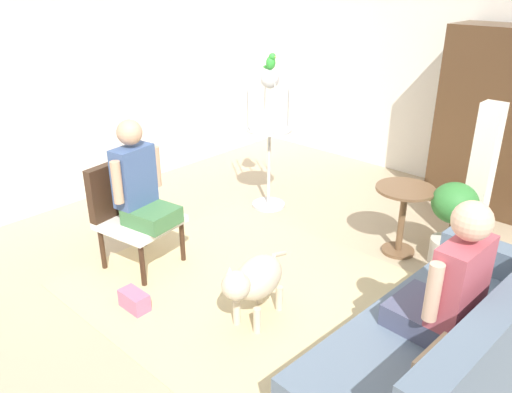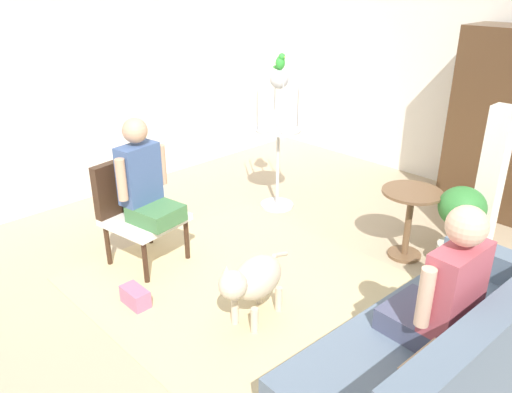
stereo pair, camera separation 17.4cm
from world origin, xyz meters
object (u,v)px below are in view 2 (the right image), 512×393
Objects in this scene: armchair at (135,204)px; dog at (253,280)px; couch at (442,357)px; person_on_armchair at (144,180)px; potted_plant at (460,221)px; round_end_table at (410,213)px; handbag at (135,297)px; parrot at (280,62)px; person_on_couch at (445,289)px; bird_cage_stand at (278,131)px; column_lamp at (490,185)px.

armchair is 1.18× the size of dog.
couch is 2.73m from armchair.
person_on_armchair is at bearing -176.28° from dog.
potted_plant is at bearing 43.81° from person_on_armchair.
round_end_table is 2.43m from handbag.
couch is 2.61m from person_on_armchair.
round_end_table is 1.91m from parrot.
dog is (1.23, 0.08, -0.44)m from person_on_armchair.
person_on_couch is 1.15× the size of potted_plant.
armchair is 1.72m from bird_cage_stand.
column_lamp is at bearing 60.86° from handbag.
parrot reaches higher than couch.
person_on_armchair is 1.83m from parrot.
dog is at bearing 34.12° from handbag.
bird_cage_stand reaches higher than round_end_table.
person_on_armchair is at bearing -131.38° from round_end_table.
couch is at bearing 12.48° from dog.
bird_cage_stand is 1.96× the size of potted_plant.
person_on_couch is (2.64, 0.37, 0.23)m from armchair.
round_end_table is at bearing 48.62° from person_on_armchair.
column_lamp is (1.95, 2.24, -0.11)m from person_on_armchair.
bird_cage_stand reaches higher than potted_plant.
couch reaches higher than dog.
armchair reaches higher than potted_plant.
handbag is (-1.06, -2.16, -0.36)m from round_end_table.
handbag is at bearing -158.82° from person_on_couch.
potted_plant is 3.07× the size of handbag.
person_on_couch reaches higher than handbag.
armchair is 1.42× the size of round_end_table.
dog is at bearing -51.55° from parrot.
bird_cage_stand reaches higher than couch.
parrot is at bearing 90.98° from person_on_armchair.
round_end_table is 0.47× the size of column_lamp.
dog is at bearing -111.31° from potted_plant.
person_on_armchair is at bearing 135.47° from handbag.
person_on_armchair is (0.15, 0.02, 0.26)m from armchair.
dog is 2.09m from bird_cage_stand.
potted_plant is (1.95, 0.17, -0.41)m from bird_cage_stand.
dog reaches higher than handbag.
dog is at bearing -167.52° from couch.
round_end_table is 1.61m from bird_cage_stand.
column_lamp reaches higher than handbag.
parrot is at bearing -174.94° from potted_plant.
dog is 2.30m from column_lamp.
couch is 1.34m from dog.
person_on_armchair is at bearing 8.94° from armchair.
handbag is (0.45, -0.44, -0.72)m from person_on_armchair.
parrot is at bearing -177.98° from round_end_table.
couch reaches higher than round_end_table.
armchair is 1.98m from parrot.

